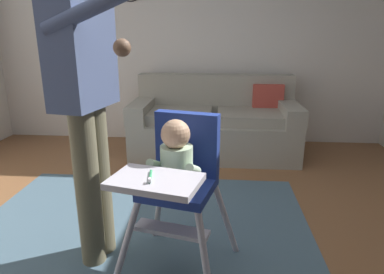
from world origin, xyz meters
The scene contains 5 objects.
ground centered at (0.00, 0.00, -0.05)m, with size 6.37×6.43×0.10m, color brown.
wall_far centered at (0.00, 2.44, 1.38)m, with size 5.57×0.06×2.76m, color silver.
couch centered at (0.35, 1.93, 0.33)m, with size 1.81×0.86×0.86m.
high_chair centered at (0.18, -0.14, 0.63)m, with size 0.72×0.82×0.91m.
adult_standing centered at (-0.32, -0.04, 0.99)m, with size 0.51×0.56×1.74m.
Camera 1 is at (0.39, -1.81, 1.32)m, focal length 31.97 mm.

